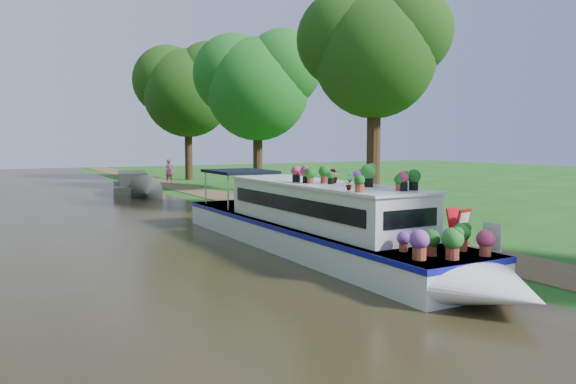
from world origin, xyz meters
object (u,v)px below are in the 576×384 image
at_px(plant_boat, 321,222).
at_px(second_boat, 132,186).
at_px(sandwich_board, 459,228).
at_px(pedestrian_pink, 169,171).

relative_size(plant_boat, second_boat, 2.03).
height_order(plant_boat, second_boat, plant_boat).
height_order(sandwich_board, pedestrian_pink, pedestrian_pink).
bearing_deg(sandwich_board, second_boat, 87.71).
bearing_deg(plant_boat, pedestrian_pink, 81.57).
xyz_separation_m(second_boat, pedestrian_pink, (4.19, 6.89, 0.36)).
distance_m(second_boat, pedestrian_pink, 8.07).
bearing_deg(plant_boat, second_boat, 91.21).
relative_size(plant_boat, sandwich_board, 13.14).
xyz_separation_m(plant_boat, sandwich_board, (4.10, -0.81, -0.36)).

